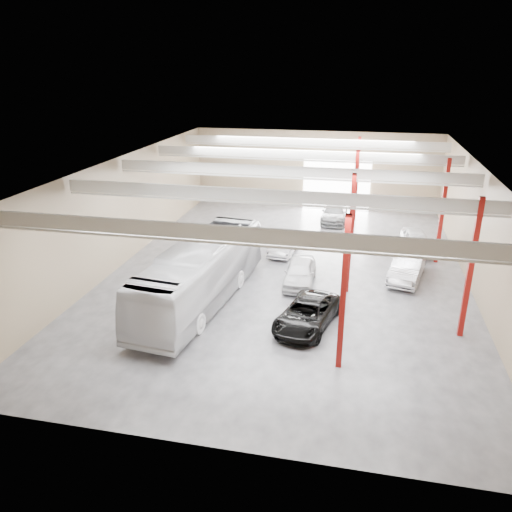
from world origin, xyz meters
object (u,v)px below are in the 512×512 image
at_px(car_row_b, 285,243).
at_px(car_row_c, 334,213).
at_px(car_right_near, 407,267).
at_px(car_right_far, 416,241).
at_px(car_row_a, 300,272).
at_px(coach_bus, 201,273).
at_px(black_sedan, 307,314).

bearing_deg(car_row_b, car_row_c, 75.12).
relative_size(car_right_near, car_right_far, 1.13).
bearing_deg(car_right_far, car_right_near, -106.03).
bearing_deg(car_row_b, car_right_near, -16.12).
distance_m(car_row_a, car_right_far, 10.47).
bearing_deg(car_row_c, coach_bus, -109.68).
bearing_deg(car_right_far, car_row_c, 129.35).
bearing_deg(black_sedan, car_row_c, 102.69).
bearing_deg(car_row_a, car_right_far, 44.36).
bearing_deg(black_sedan, car_right_far, 76.72).
bearing_deg(car_row_a, black_sedan, -79.77).
height_order(black_sedan, car_right_far, car_right_far).
bearing_deg(coach_bus, black_sedan, -8.49).
distance_m(black_sedan, car_right_far, 14.14).
xyz_separation_m(black_sedan, car_row_b, (-2.80, 10.40, 0.01)).
relative_size(car_row_c, car_right_far, 1.16).
relative_size(car_row_b, car_right_near, 0.89).
distance_m(car_row_c, car_right_far, 8.62).
distance_m(coach_bus, car_right_near, 12.81).
xyz_separation_m(car_row_a, car_right_far, (7.34, 7.46, -0.01)).
xyz_separation_m(car_row_c, car_right_far, (6.15, -6.04, 0.01)).
height_order(car_row_a, car_row_c, car_row_a).
relative_size(car_row_a, car_row_c, 0.88).
distance_m(black_sedan, car_row_c, 18.71).
height_order(car_row_a, car_right_far, car_row_a).
height_order(coach_bus, car_right_near, coach_bus).
height_order(car_row_a, car_row_b, car_row_a).
height_order(black_sedan, car_row_a, car_row_a).
bearing_deg(car_right_near, car_row_c, 127.58).
xyz_separation_m(coach_bus, black_sedan, (6.07, -1.60, -1.04)).
bearing_deg(coach_bus, car_row_c, 76.33).
xyz_separation_m(car_row_a, car_row_c, (1.19, 13.51, -0.02)).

